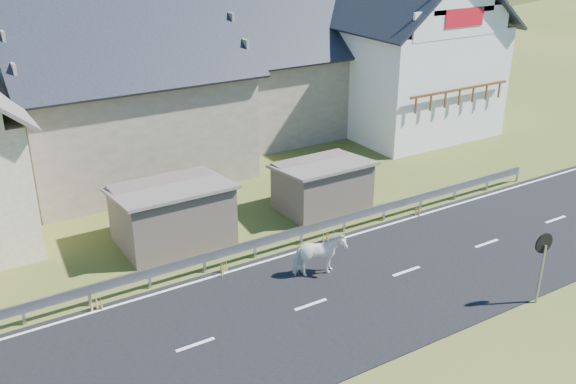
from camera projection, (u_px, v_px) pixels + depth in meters
ground at (311, 306)px, 20.48m from camera, size 160.00×160.00×0.00m
road at (311, 305)px, 20.47m from camera, size 60.00×7.00×0.04m
lane_markings at (311, 304)px, 20.46m from camera, size 60.00×6.60×0.01m
guardrail at (255, 244)px, 23.14m from camera, size 28.10×0.09×0.75m
shed_left at (172, 215)px, 24.18m from camera, size 4.30×3.30×2.40m
shed_right at (322, 187)px, 26.95m from camera, size 3.80×2.90×2.20m
house_stone_a at (118, 75)px, 29.92m from camera, size 10.80×9.80×8.90m
house_stone_b at (280, 54)px, 36.45m from camera, size 9.80×8.80×8.10m
house_white at (396, 38)px, 36.65m from camera, size 8.80×10.80×9.70m
horse at (319, 255)px, 21.87m from camera, size 1.22×1.95×1.53m
traffic_mirror at (543, 252)px, 20.00m from camera, size 0.68×0.21×2.45m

